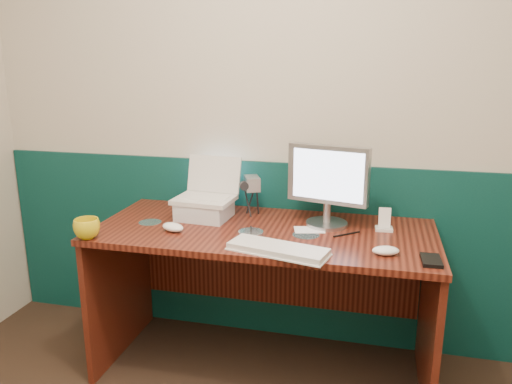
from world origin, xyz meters
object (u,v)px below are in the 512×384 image
(keyboard, at_px, (278,250))
(mug, at_px, (87,229))
(monitor, at_px, (328,187))
(camcorder, at_px, (252,196))
(desk, at_px, (263,301))
(laptop, at_px, (204,179))

(keyboard, bearing_deg, mug, -164.42)
(monitor, relative_size, camcorder, 1.94)
(desk, relative_size, keyboard, 3.85)
(monitor, xyz_separation_m, camcorder, (-0.39, 0.08, -0.09))
(desk, bearing_deg, camcorder, 117.53)
(camcorder, bearing_deg, monitor, -35.80)
(laptop, distance_m, keyboard, 0.61)
(laptop, bearing_deg, mug, -131.36)
(monitor, xyz_separation_m, mug, (-1.02, -0.43, -0.15))
(laptop, bearing_deg, keyboard, -34.92)
(camcorder, bearing_deg, mug, -164.40)
(mug, bearing_deg, laptop, 44.26)
(desk, distance_m, laptop, 0.67)
(desk, height_order, monitor, monitor)
(laptop, relative_size, camcorder, 1.44)
(laptop, height_order, monitor, monitor)
(desk, bearing_deg, keyboard, -65.74)
(monitor, bearing_deg, camcorder, -178.71)
(desk, distance_m, monitor, 0.65)
(monitor, height_order, camcorder, monitor)
(mug, bearing_deg, keyboard, 2.19)
(mug, xyz_separation_m, camcorder, (0.63, 0.52, 0.05))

